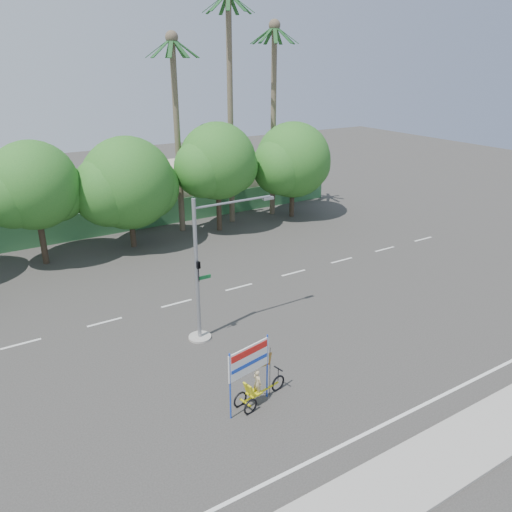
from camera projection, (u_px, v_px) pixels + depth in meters
ground at (289, 362)px, 22.34m from camera, size 120.00×120.00×0.00m
sidewalk_near at (422, 471)px, 16.40m from camera, size 50.00×2.40×0.12m
fence at (130, 219)px, 38.94m from camera, size 38.00×0.08×2.00m
building_right at (198, 184)px, 46.11m from camera, size 14.00×8.00×3.60m
tree_left at (33, 189)px, 31.23m from camera, size 6.66×5.60×8.07m
tree_center at (127, 186)px, 34.38m from camera, size 7.62×6.40×7.85m
tree_right at (217, 164)px, 37.53m from camera, size 6.90×5.80×8.36m
tree_far_right at (292, 162)px, 41.17m from camera, size 7.38×6.20×7.94m
palm_tall at (230, 89)px, 37.77m from camera, size 3.73×3.79×17.45m
palm_mid at (274, 102)px, 40.13m from camera, size 3.73×3.79×15.45m
palm_short at (176, 114)px, 36.16m from camera, size 3.73×3.79×14.45m
traffic_signal at (203, 282)px, 23.33m from camera, size 4.72×1.10×7.00m
trike_billboard at (255, 379)px, 19.23m from camera, size 2.91×0.98×2.90m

